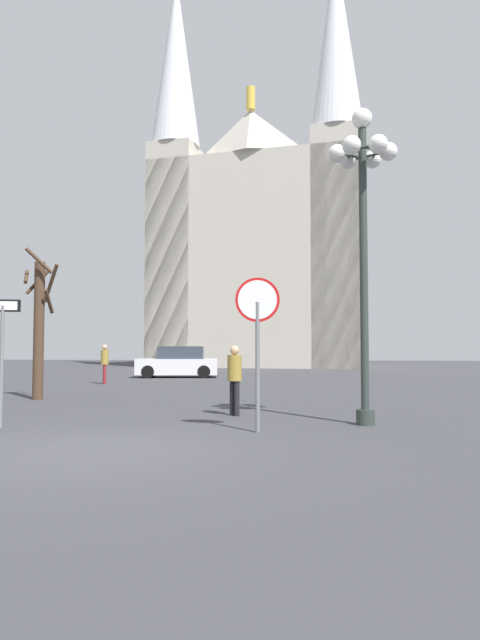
{
  "coord_description": "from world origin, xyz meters",
  "views": [
    {
      "loc": [
        3.06,
        -7.79,
        1.5
      ],
      "look_at": [
        -0.02,
        19.44,
        2.9
      ],
      "focal_mm": 30.87,
      "sensor_mm": 36.0,
      "label": 1
    }
  ],
  "objects_px": {
    "one_way_arrow_sign": "(2,347)",
    "street_lamp": "(363,199)",
    "pedestrian_walking": "(105,360)",
    "bare_tree": "(39,324)",
    "parked_car_near_white": "(178,363)",
    "pedestrian_standing": "(235,374)",
    "cathedral": "(262,244)",
    "stop_sign": "(257,323)"
  },
  "relations": [
    {
      "from": "pedestrian_walking",
      "to": "bare_tree",
      "type": "bearing_deg",
      "value": -85.57
    },
    {
      "from": "stop_sign",
      "to": "bare_tree",
      "type": "relative_size",
      "value": 0.63
    },
    {
      "from": "stop_sign",
      "to": "bare_tree",
      "type": "xyz_separation_m",
      "value": [
        -6.89,
        5.53,
        0.26
      ]
    },
    {
      "from": "street_lamp",
      "to": "pedestrian_walking",
      "type": "distance_m",
      "value": 15.08
    },
    {
      "from": "parked_car_near_white",
      "to": "pedestrian_standing",
      "type": "height_order",
      "value": "parked_car_near_white"
    },
    {
      "from": "one_way_arrow_sign",
      "to": "street_lamp",
      "type": "height_order",
      "value": "street_lamp"
    },
    {
      "from": "cathedral",
      "to": "pedestrian_standing",
      "type": "bearing_deg",
      "value": -86.96
    },
    {
      "from": "one_way_arrow_sign",
      "to": "pedestrian_walking",
      "type": "bearing_deg",
      "value": 101.65
    },
    {
      "from": "one_way_arrow_sign",
      "to": "pedestrian_standing",
      "type": "bearing_deg",
      "value": 28.99
    },
    {
      "from": "street_lamp",
      "to": "parked_car_near_white",
      "type": "xyz_separation_m",
      "value": [
        -7.55,
        16.76,
        -3.72
      ]
    },
    {
      "from": "stop_sign",
      "to": "one_way_arrow_sign",
      "type": "distance_m",
      "value": 4.89
    },
    {
      "from": "one_way_arrow_sign",
      "to": "parked_car_near_white",
      "type": "height_order",
      "value": "one_way_arrow_sign"
    },
    {
      "from": "stop_sign",
      "to": "street_lamp",
      "type": "distance_m",
      "value": 3.42
    },
    {
      "from": "cathedral",
      "to": "street_lamp",
      "type": "xyz_separation_m",
      "value": [
        4.5,
        -34.69,
        -5.82
      ]
    },
    {
      "from": "one_way_arrow_sign",
      "to": "pedestrian_walking",
      "type": "distance_m",
      "value": 12.65
    },
    {
      "from": "street_lamp",
      "to": "pedestrian_standing",
      "type": "bearing_deg",
      "value": 156.63
    },
    {
      "from": "one_way_arrow_sign",
      "to": "pedestrian_walking",
      "type": "height_order",
      "value": "one_way_arrow_sign"
    },
    {
      "from": "cathedral",
      "to": "bare_tree",
      "type": "relative_size",
      "value": 7.58
    },
    {
      "from": "pedestrian_standing",
      "to": "pedestrian_walking",
      "type": "bearing_deg",
      "value": 123.72
    },
    {
      "from": "pedestrian_standing",
      "to": "one_way_arrow_sign",
      "type": "bearing_deg",
      "value": -151.01
    },
    {
      "from": "one_way_arrow_sign",
      "to": "street_lamp",
      "type": "distance_m",
      "value": 7.57
    },
    {
      "from": "pedestrian_walking",
      "to": "cathedral",
      "type": "bearing_deg",
      "value": 78.11
    },
    {
      "from": "street_lamp",
      "to": "parked_car_near_white",
      "type": "relative_size",
      "value": 1.46
    },
    {
      "from": "stop_sign",
      "to": "pedestrian_walking",
      "type": "distance_m",
      "value": 14.5
    },
    {
      "from": "street_lamp",
      "to": "bare_tree",
      "type": "bearing_deg",
      "value": 153.89
    },
    {
      "from": "street_lamp",
      "to": "pedestrian_walking",
      "type": "height_order",
      "value": "street_lamp"
    },
    {
      "from": "one_way_arrow_sign",
      "to": "pedestrian_standing",
      "type": "relative_size",
      "value": 1.56
    },
    {
      "from": "stop_sign",
      "to": "parked_car_near_white",
      "type": "bearing_deg",
      "value": 107.15
    },
    {
      "from": "cathedral",
      "to": "bare_tree",
      "type": "xyz_separation_m",
      "value": [
        -4.41,
        -30.33,
        -8.06
      ]
    },
    {
      "from": "parked_car_near_white",
      "to": "bare_tree",
      "type": "bearing_deg",
      "value": -96.25
    },
    {
      "from": "one_way_arrow_sign",
      "to": "cathedral",
      "type": "bearing_deg",
      "value": 86.19
    },
    {
      "from": "cathedral",
      "to": "bare_tree",
      "type": "bearing_deg",
      "value": -98.27
    },
    {
      "from": "street_lamp",
      "to": "pedestrian_standing",
      "type": "xyz_separation_m",
      "value": [
        -2.72,
        1.17,
        -3.52
      ]
    },
    {
      "from": "parked_car_near_white",
      "to": "pedestrian_standing",
      "type": "bearing_deg",
      "value": -72.78
    },
    {
      "from": "cathedral",
      "to": "parked_car_near_white",
      "type": "bearing_deg",
      "value": -99.64
    },
    {
      "from": "one_way_arrow_sign",
      "to": "bare_tree",
      "type": "xyz_separation_m",
      "value": [
        -2.02,
        5.5,
        0.69
      ]
    },
    {
      "from": "parked_car_near_white",
      "to": "cathedral",
      "type": "bearing_deg",
      "value": 80.36
    },
    {
      "from": "cathedral",
      "to": "one_way_arrow_sign",
      "type": "xyz_separation_m",
      "value": [
        -2.39,
        -35.83,
        -8.75
      ]
    },
    {
      "from": "cathedral",
      "to": "street_lamp",
      "type": "bearing_deg",
      "value": -82.61
    },
    {
      "from": "pedestrian_standing",
      "to": "bare_tree",
      "type": "bearing_deg",
      "value": 152.73
    },
    {
      "from": "street_lamp",
      "to": "parked_car_near_white",
      "type": "distance_m",
      "value": 18.75
    },
    {
      "from": "cathedral",
      "to": "pedestrian_walking",
      "type": "distance_m",
      "value": 25.7
    }
  ]
}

